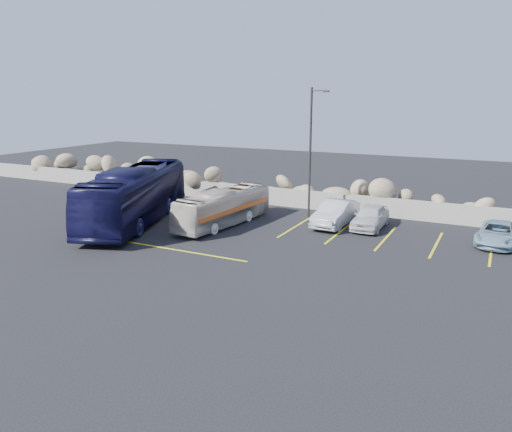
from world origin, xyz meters
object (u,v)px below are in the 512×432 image
at_px(vintage_bus, 224,207).
at_px(car_a, 370,217).
at_px(lamppost, 311,150).
at_px(tour_coach, 136,195).
at_px(car_b, 336,213).
at_px(car_d, 498,233).

distance_m(vintage_bus, car_a, 8.60).
relative_size(lamppost, vintage_bus, 1.05).
xyz_separation_m(lamppost, tour_coach, (-9.05, -5.69, -2.62)).
relative_size(tour_coach, car_b, 2.68).
bearing_deg(car_b, vintage_bus, -151.61).
xyz_separation_m(lamppost, car_b, (2.05, -1.06, -3.56)).
distance_m(vintage_bus, tour_coach, 5.42).
bearing_deg(vintage_bus, lamppost, 50.59).
xyz_separation_m(car_a, car_d, (6.74, -0.20, -0.10)).
relative_size(vintage_bus, car_b, 1.71).
bearing_deg(car_d, car_b, -173.88).
xyz_separation_m(tour_coach, car_a, (13.08, 4.92, -0.99)).
bearing_deg(lamppost, car_d, -5.12).
height_order(tour_coach, car_d, tour_coach).
distance_m(car_a, car_b, 2.01).
relative_size(lamppost, car_a, 2.00).
bearing_deg(lamppost, tour_coach, -147.84).
distance_m(tour_coach, car_a, 14.01).
relative_size(lamppost, tour_coach, 0.67).
bearing_deg(car_a, vintage_bus, -158.39).
distance_m(lamppost, vintage_bus, 6.45).
relative_size(vintage_bus, tour_coach, 0.64).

